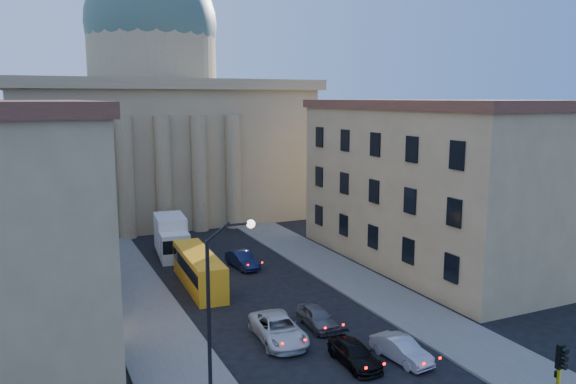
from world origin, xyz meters
name	(u,v)px	position (x,y,z in m)	size (l,w,h in m)	color
sidewalk_left	(152,324)	(-8.50, 18.00, 0.07)	(5.00, 60.00, 0.15)	#5D5A55
sidewalk_right	(369,288)	(8.50, 18.00, 0.07)	(5.00, 60.00, 0.15)	#5D5A55
church	(156,121)	(0.00, 55.47, 11.88)	(68.02, 28.76, 36.60)	#907558
building_left	(1,215)	(-17.00, 22.00, 7.42)	(11.60, 26.60, 14.70)	tan
building_right	(427,182)	(17.00, 22.00, 7.42)	(11.60, 26.60, 14.70)	tan
traffic_light	(558,381)	(5.30, -2.00, 2.59)	(0.34, 0.29, 4.30)	yellow
street_lamp	(218,292)	(-6.97, 8.00, 5.29)	(2.62, 0.44, 8.83)	black
car_right_near	(401,349)	(3.47, 6.83, 0.67)	(1.41, 4.04, 1.33)	#989A9F
car_left_mid	(278,329)	(-1.86, 12.20, 0.76)	(2.53, 5.50, 1.53)	silver
car_right_mid	(354,354)	(0.80, 7.59, 0.61)	(1.72, 4.23, 1.23)	black
car_right_far	(317,317)	(1.33, 13.08, 0.68)	(1.61, 4.00, 1.36)	#525257
car_right_distant	(242,260)	(1.39, 27.45, 0.72)	(1.53, 4.38, 1.44)	black
city_bus	(199,269)	(-3.50, 24.14, 1.48)	(2.72, 9.86, 2.75)	#FCA91C
box_truck	(172,238)	(-3.34, 33.99, 1.75)	(3.31, 6.95, 3.69)	silver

